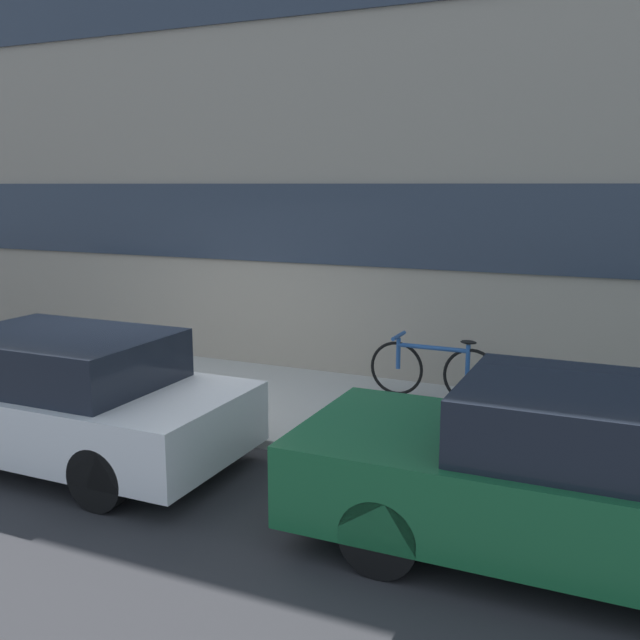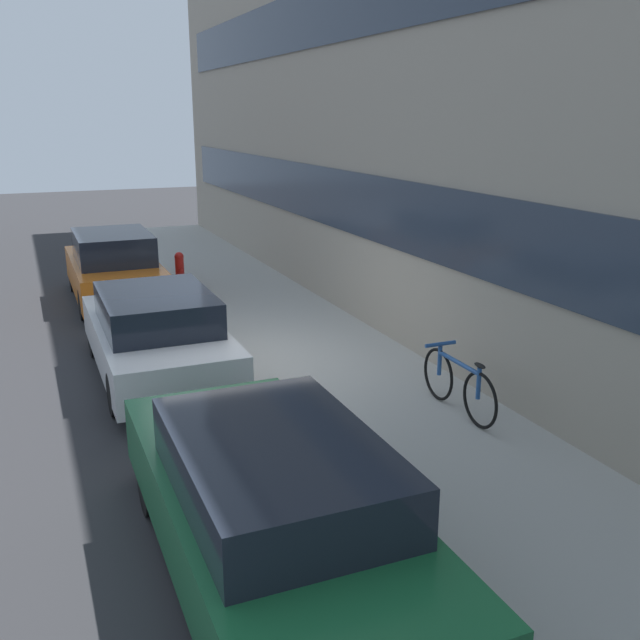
# 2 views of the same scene
# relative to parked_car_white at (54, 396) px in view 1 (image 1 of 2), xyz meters

# --- Properties ---
(ground_plane) EXTENTS (56.00, 56.00, 0.00)m
(ground_plane) POSITION_rel_parked_car_white_xyz_m (0.21, 1.05, -0.64)
(ground_plane) COLOR #2B2B2D
(sidewalk_strip) EXTENTS (28.00, 2.82, 0.10)m
(sidewalk_strip) POSITION_rel_parked_car_white_xyz_m (0.21, 2.46, -0.59)
(sidewalk_strip) COLOR #9E9E99
(sidewalk_strip) RESTS_ON ground_plane
(rowhouse_facade) EXTENTS (28.00, 1.02, 9.96)m
(rowhouse_facade) POSITION_rel_parked_car_white_xyz_m (0.21, 4.31, 4.35)
(rowhouse_facade) COLOR gray
(rowhouse_facade) RESTS_ON ground_plane
(parked_car_white) EXTENTS (4.03, 1.69, 1.30)m
(parked_car_white) POSITION_rel_parked_car_white_xyz_m (0.00, 0.00, 0.00)
(parked_car_white) COLOR silver
(parked_car_white) RESTS_ON ground_plane
(parked_car_green) EXTENTS (4.44, 1.69, 1.33)m
(parked_car_green) POSITION_rel_parked_car_white_xyz_m (5.15, -0.00, 0.02)
(parked_car_green) COLOR #195B33
(parked_car_green) RESTS_ON ground_plane
(bicycle) EXTENTS (1.64, 0.44, 0.79)m
(bicycle) POSITION_rel_parked_car_white_xyz_m (3.02, 3.18, -0.15)
(bicycle) COLOR black
(bicycle) RESTS_ON sidewalk_strip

